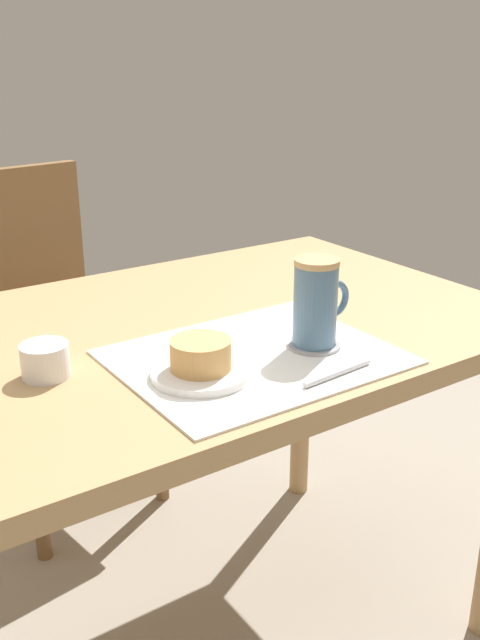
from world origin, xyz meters
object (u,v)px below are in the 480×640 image
object	(u,v)px
wooden_chair	(42,324)
pastry_plate	(201,372)
coffee_mug	(316,302)
dining_table	(168,372)
pastry	(201,354)
sugar_bowl	(45,361)

from	to	relation	value
wooden_chair	pastry_plate	bearing A→B (deg)	77.42
pastry_plate	coffee_mug	bearing A→B (deg)	-1.95
pastry_plate	coffee_mug	xyz separation A→B (m)	(0.21, -0.01, 0.07)
dining_table	pastry	world-z (taller)	pastry
wooden_chair	pastry	xyz separation A→B (m)	(-0.06, -0.90, 0.26)
pastry_plate	coffee_mug	size ratio (longest dim) A/B	1.05
pastry_plate	pastry	bearing A→B (deg)	90.00
pastry	pastry_plate	bearing A→B (deg)	-90.00
dining_table	wooden_chair	xyz separation A→B (m)	(0.01, 0.71, -0.14)
wooden_chair	pastry_plate	size ratio (longest dim) A/B	5.94
coffee_mug	pastry	bearing A→B (deg)	178.05
sugar_bowl	pastry_plate	bearing A→B (deg)	-36.21
pastry	coffee_mug	distance (m)	0.21
pastry	coffee_mug	world-z (taller)	coffee_mug
pastry_plate	sugar_bowl	size ratio (longest dim) A/B	2.08
dining_table	sugar_bowl	size ratio (longest dim) A/B	17.44
pastry_plate	pastry	size ratio (longest dim) A/B	1.66
dining_table	sugar_bowl	world-z (taller)	sugar_bowl
wooden_chair	coffee_mug	bearing A→B (deg)	90.38
coffee_mug	dining_table	bearing A→B (deg)	127.81
wooden_chair	pastry	distance (m)	0.94
pastry	dining_table	bearing A→B (deg)	75.50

